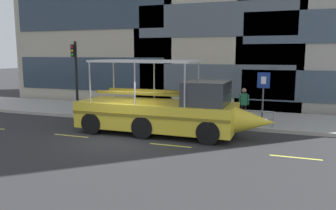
% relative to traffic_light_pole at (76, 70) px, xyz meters
% --- Properties ---
extents(ground_plane, '(120.00, 120.00, 0.00)m').
position_rel_traffic_light_pole_xyz_m(ground_plane, '(5.07, -3.62, -2.75)').
color(ground_plane, '#2B2B2D').
extents(sidewalk, '(32.00, 4.80, 0.18)m').
position_rel_traffic_light_pole_xyz_m(sidewalk, '(5.07, 1.98, -2.66)').
color(sidewalk, '#A8A59E').
rests_on(sidewalk, ground_plane).
extents(curb_edge, '(32.00, 0.18, 0.18)m').
position_rel_traffic_light_pole_xyz_m(curb_edge, '(5.07, -0.51, -2.66)').
color(curb_edge, '#B2ADA3').
rests_on(curb_edge, ground_plane).
extents(lane_centreline, '(25.80, 0.12, 0.01)m').
position_rel_traffic_light_pole_xyz_m(lane_centreline, '(5.07, -4.34, -2.74)').
color(lane_centreline, '#DBD64C').
rests_on(lane_centreline, ground_plane).
extents(curb_guardrail, '(11.46, 0.09, 0.78)m').
position_rel_traffic_light_pole_xyz_m(curb_guardrail, '(5.63, -0.17, -2.03)').
color(curb_guardrail, '#9EA0A8').
rests_on(curb_guardrail, sidewalk).
extents(traffic_light_pole, '(0.24, 0.46, 4.24)m').
position_rel_traffic_light_pole_xyz_m(traffic_light_pole, '(0.00, 0.00, 0.00)').
color(traffic_light_pole, black).
rests_on(traffic_light_pole, sidewalk).
extents(parking_sign, '(0.60, 0.12, 2.63)m').
position_rel_traffic_light_pole_xyz_m(parking_sign, '(10.74, 0.13, -0.78)').
color(parking_sign, '#4C4F54').
rests_on(parking_sign, sidewalk).
extents(leaned_bicycle, '(1.74, 0.46, 0.96)m').
position_rel_traffic_light_pole_xyz_m(leaned_bicycle, '(1.16, 0.25, -2.19)').
color(leaned_bicycle, black).
rests_on(leaned_bicycle, sidewalk).
extents(duck_tour_boat, '(9.20, 2.62, 3.42)m').
position_rel_traffic_light_pole_xyz_m(duck_tour_boat, '(6.65, -2.52, -1.65)').
color(duck_tour_boat, yellow).
rests_on(duck_tour_boat, ground_plane).
extents(pedestrian_near_bow, '(0.50, 0.25, 1.76)m').
position_rel_traffic_light_pole_xyz_m(pedestrian_near_bow, '(9.74, 0.75, -1.51)').
color(pedestrian_near_bow, black).
rests_on(pedestrian_near_bow, sidewalk).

